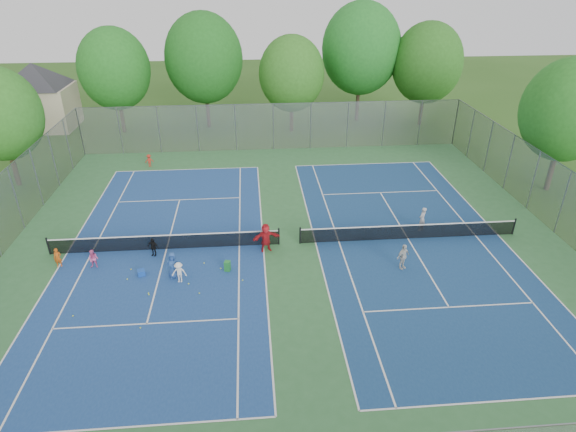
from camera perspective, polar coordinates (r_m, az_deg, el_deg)
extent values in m
plane|color=#2B531A|center=(27.81, 0.17, -3.33)|extent=(120.00, 120.00, 0.00)
cube|color=#306636|center=(27.81, 0.17, -3.32)|extent=(32.00, 32.00, 0.01)
cube|color=navy|center=(28.16, -14.20, -3.81)|extent=(10.97, 23.77, 0.01)
cube|color=navy|center=(29.17, 14.02, -2.61)|extent=(10.97, 23.77, 0.01)
cube|color=black|center=(27.94, -14.30, -3.05)|extent=(12.87, 0.10, 0.91)
cube|color=black|center=(28.96, 14.12, -1.86)|extent=(12.87, 0.10, 0.91)
cube|color=gray|center=(41.65, -1.75, 10.51)|extent=(32.00, 0.10, 4.00)
cube|color=gray|center=(32.28, 29.78, 1.38)|extent=(0.10, 32.00, 4.00)
cube|color=#B7A88C|center=(53.17, -27.21, 11.35)|extent=(6.00, 5.00, 4.00)
pyramid|color=#2D2D33|center=(52.35, -28.23, 15.71)|extent=(11.03, 11.03, 2.20)
cylinder|color=#443326|center=(48.91, -19.11, 11.35)|extent=(0.36, 0.36, 3.50)
ellipsoid|color=#20661D|center=(48.00, -19.90, 16.08)|extent=(6.40, 6.40, 7.36)
cylinder|color=#443326|center=(48.51, -9.50, 12.57)|extent=(0.36, 0.36, 3.85)
ellipsoid|color=#1C5C1A|center=(47.53, -9.95, 17.95)|extent=(7.20, 7.20, 8.28)
cylinder|color=#443326|center=(46.69, 0.41, 11.90)|extent=(0.36, 0.36, 3.15)
ellipsoid|color=#2D671D|center=(45.79, 0.43, 16.51)|extent=(6.00, 6.00, 6.90)
cylinder|color=#443326|center=(50.50, 8.26, 13.47)|extent=(0.36, 0.36, 4.20)
ellipsoid|color=#1E6821|center=(49.53, 8.66, 19.02)|extent=(7.60, 7.60, 8.74)
cylinder|color=#443326|center=(50.41, 15.54, 12.32)|extent=(0.36, 0.36, 3.50)
ellipsoid|color=#265E1B|center=(49.51, 16.18, 17.01)|extent=(6.60, 6.60, 7.59)
cylinder|color=#443326|center=(39.84, -29.75, 5.32)|extent=(0.36, 0.36, 3.15)
cylinder|color=#443326|center=(38.55, 28.83, 5.15)|extent=(0.36, 0.36, 3.50)
ellipsoid|color=#21631C|center=(37.43, 30.23, 10.78)|extent=(6.00, 6.00, 6.90)
cube|color=#1747AD|center=(26.22, -17.00, -6.44)|extent=(0.46, 0.46, 0.31)
cube|color=#268C33|center=(25.56, -7.19, -5.91)|extent=(0.36, 0.36, 0.57)
imported|color=#C85212|center=(28.31, -25.63, -4.49)|extent=(0.42, 0.30, 1.10)
imported|color=#E95A9D|center=(27.46, -22.05, -4.75)|extent=(0.56, 0.46, 1.08)
imported|color=white|center=(24.98, -12.78, -6.54)|extent=(0.78, 0.49, 1.15)
imported|color=black|center=(27.50, -15.71, -3.55)|extent=(0.70, 0.48, 1.10)
imported|color=#274D92|center=(25.33, -13.49, -5.69)|extent=(0.73, 0.49, 1.47)
imported|color=red|center=(26.80, -2.64, -2.57)|extent=(1.64, 0.86, 1.69)
imported|color=red|center=(39.86, -16.12, 6.33)|extent=(0.73, 0.53, 1.02)
imported|color=#9C9C9F|center=(29.94, 15.62, -0.35)|extent=(0.66, 0.64, 1.53)
imported|color=silver|center=(26.02, 13.48, -4.71)|extent=(0.92, 0.73, 1.46)
sphere|color=#B3D230|center=(24.72, -16.15, -8.96)|extent=(0.07, 0.07, 0.07)
sphere|color=#D6EE37|center=(25.00, -11.70, -7.90)|extent=(0.07, 0.07, 0.07)
sphere|color=#CDE936|center=(26.14, -18.50, -7.14)|extent=(0.07, 0.07, 0.07)
sphere|color=#D8ED37|center=(24.58, -24.13, -10.79)|extent=(0.07, 0.07, 0.07)
sphere|color=#BFCE30|center=(22.86, -17.10, -12.59)|extent=(0.07, 0.07, 0.07)
sphere|color=#C1DC33|center=(24.25, -10.47, -9.02)|extent=(0.07, 0.07, 0.07)
sphere|color=#D7EB36|center=(26.43, -9.91, -5.55)|extent=(0.07, 0.07, 0.07)
sphere|color=#D9ED37|center=(24.82, -16.20, -8.82)|extent=(0.07, 0.07, 0.07)
sphere|color=#D8EE37|center=(24.84, -5.40, -7.63)|extent=(0.07, 0.07, 0.07)
sphere|color=#BED832|center=(25.86, -7.98, -6.21)|extent=(0.07, 0.07, 0.07)
sphere|color=#ECF539|center=(26.86, -18.10, -6.06)|extent=(0.07, 0.07, 0.07)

